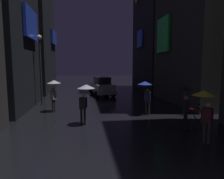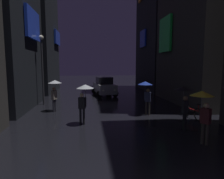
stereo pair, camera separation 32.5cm
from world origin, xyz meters
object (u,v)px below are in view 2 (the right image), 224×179
Objects in this scene: pedestrian_foreground_left_clear at (84,93)px; pedestrian_midstreet_centre_yellow at (203,102)px; car_distant at (104,86)px; pedestrian_foreground_right_clear at (55,87)px; pedestrian_near_crossing_black at (184,96)px; streetlamp_left_far at (42,62)px; pedestrian_far_right_blue at (146,89)px; bicycle_parked_at_storefront at (192,112)px.

pedestrian_midstreet_centre_yellow is at bearing -34.29° from pedestrian_foreground_left_clear.
car_distant is (1.80, 10.25, -0.74)m from pedestrian_foreground_left_clear.
pedestrian_foreground_right_clear and pedestrian_near_crossing_black have the same top height.
pedestrian_foreground_right_clear is at bearing -62.57° from streetlamp_left_far.
pedestrian_foreground_right_clear is 8.01m from car_distant.
streetlamp_left_far is at bearing 138.40° from pedestrian_near_crossing_black.
pedestrian_near_crossing_black is at bearing -75.84° from car_distant.
pedestrian_midstreet_centre_yellow is at bearing -43.89° from pedestrian_foreground_right_clear.
car_distant is 7.25m from streetlamp_left_far.
pedestrian_near_crossing_black is 0.39× the size of streetlamp_left_far.
pedestrian_midstreet_centre_yellow is 1.00× the size of pedestrian_foreground_left_clear.
streetlamp_left_far is at bearing 120.05° from pedestrian_foreground_left_clear.
car_distant is at bearing 61.20° from pedestrian_foreground_right_clear.
pedestrian_midstreet_centre_yellow and pedestrian_foreground_right_clear have the same top height.
car_distant is at bearing 40.87° from streetlamp_left_far.
pedestrian_near_crossing_black is (0.99, -3.01, 0.00)m from pedestrian_far_right_blue.
pedestrian_foreground_right_clear is (-6.68, 6.43, 0.00)m from pedestrian_midstreet_centre_yellow.
streetlamp_left_far is at bearing 151.33° from bicycle_parked_at_storefront.
pedestrian_near_crossing_black is at bearing -16.39° from pedestrian_foreground_left_clear.
pedestrian_far_right_blue is 6.02m from pedestrian_foreground_right_clear.
streetlamp_left_far reaches higher than pedestrian_midstreet_centre_yellow.
pedestrian_midstreet_centre_yellow is 9.27m from pedestrian_foreground_right_clear.
pedestrian_far_right_blue is 3.17m from pedestrian_near_crossing_black.
pedestrian_midstreet_centre_yellow is at bearing -113.43° from bicycle_parked_at_storefront.
pedestrian_far_right_blue is 8.88m from car_distant.
pedestrian_foreground_right_clear is 3.85m from pedestrian_foreground_left_clear.
pedestrian_midstreet_centre_yellow is 13.74m from car_distant.
pedestrian_midstreet_centre_yellow reaches higher than bicycle_parked_at_storefront.
pedestrian_far_right_blue is at bearing 156.70° from bicycle_parked_at_storefront.
streetlamp_left_far is at bearing -139.13° from car_distant.
pedestrian_foreground_right_clear is 8.23m from pedestrian_near_crossing_black.
streetlamp_left_far is (-7.11, 4.18, 1.72)m from pedestrian_far_right_blue.
car_distant is (-2.84, 13.42, -0.74)m from pedestrian_midstreet_centre_yellow.
pedestrian_midstreet_centre_yellow reaches higher than car_distant.
pedestrian_foreground_right_clear and pedestrian_foreground_left_clear have the same top height.
pedestrian_near_crossing_black is at bearing -41.60° from streetlamp_left_far.
pedestrian_near_crossing_black is (0.10, 1.77, 0.00)m from pedestrian_midstreet_centre_yellow.
car_distant is 0.80× the size of streetlamp_left_far.
pedestrian_foreground_right_clear is 8.82m from bicycle_parked_at_storefront.
pedestrian_far_right_blue is at bearing 108.15° from pedestrian_near_crossing_black.
streetlamp_left_far reaches higher than bicycle_parked_at_storefront.
pedestrian_far_right_blue is 1.00× the size of pedestrian_foreground_left_clear.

